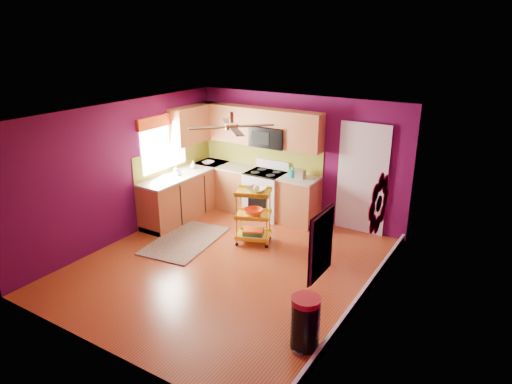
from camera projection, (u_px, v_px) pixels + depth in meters
The scene contains 18 objects.
ground at pixel (227, 265), 7.51m from camera, with size 5.00×5.00×0.00m, color maroon.
room_envelope at pixel (227, 171), 6.95m from camera, with size 4.54×5.04×2.52m.
lower_cabinets at pixel (224, 194), 9.49m from camera, with size 2.81×2.31×0.94m.
electric_range at pixel (266, 194), 9.36m from camera, with size 0.76×0.66×1.13m.
upper_cabinetry at pixel (237, 127), 9.26m from camera, with size 2.80×2.30×1.26m.
left_window at pixel (163, 135), 8.87m from camera, with size 0.08×1.35×1.08m.
panel_door at pixel (362, 180), 8.47m from camera, with size 0.95×0.11×2.15m.
right_wall_art at pixel (356, 220), 5.65m from camera, with size 0.04×2.74×1.04m.
ceiling_fan at pixel (232, 126), 6.90m from camera, with size 1.01×1.01×0.26m.
shag_rug at pixel (185, 241), 8.37m from camera, with size 1.01×1.65×0.02m, color black.
rolling_cart at pixel (254, 214), 8.13m from camera, with size 0.73×0.64×1.10m.
trash_can at pixel (305, 322), 5.50m from camera, with size 0.41×0.42×0.68m.
teal_kettle at pixel (293, 173), 8.89m from camera, with size 0.18×0.18×0.21m.
toaster at pixel (299, 174), 8.83m from camera, with size 0.22×0.15×0.18m, color beige.
soap_bottle_a at pixel (176, 170), 9.04m from camera, with size 0.08×0.09×0.19m, color #EA3F72.
soap_bottle_b at pixel (193, 165), 9.43m from camera, with size 0.13×0.13×0.17m, color white.
counter_dish at pixel (208, 163), 9.77m from camera, with size 0.23×0.23×0.06m, color white.
counter_cup at pixel (178, 173), 9.00m from camera, with size 0.12×0.12×0.09m, color white.
Camera 1 is at (3.91, -5.42, 3.68)m, focal length 32.00 mm.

